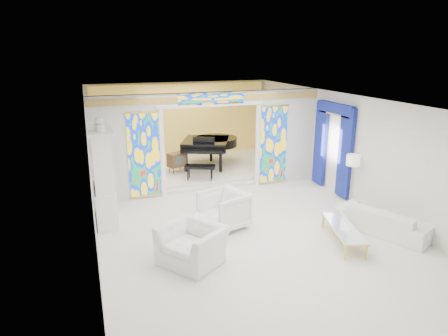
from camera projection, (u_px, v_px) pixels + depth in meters
name	position (u px, v px, depth m)	size (l,w,h in m)	color
floor	(234.00, 213.00, 10.61)	(12.00, 12.00, 0.00)	white
ceiling	(235.00, 100.00, 9.76)	(7.00, 12.00, 0.02)	white
wall_back	(181.00, 121.00, 15.62)	(7.00, 0.02, 3.00)	silver
wall_front	(411.00, 283.00, 4.75)	(7.00, 0.02, 3.00)	silver
wall_left	(91.00, 172.00, 9.09)	(0.02, 12.00, 3.00)	silver
wall_right	(350.00, 148.00, 11.29)	(0.02, 12.00, 3.00)	silver
partition_wall	(211.00, 137.00, 11.95)	(7.00, 0.22, 3.00)	silver
stained_glass_left	(144.00, 155.00, 11.32)	(0.90, 0.04, 2.40)	gold
stained_glass_right	(273.00, 145.00, 12.60)	(0.90, 0.04, 2.40)	gold
stained_glass_transom	(212.00, 99.00, 11.53)	(2.00, 0.04, 0.34)	gold
alcove_platform	(194.00, 169.00, 14.30)	(6.80, 3.80, 0.18)	white
gold_curtain_back	(181.00, 122.00, 15.51)	(6.70, 0.10, 2.90)	#FDD058
chandelier	(199.00, 100.00, 13.58)	(0.48, 0.48, 0.30)	gold
blue_drapes	(333.00, 141.00, 11.87)	(0.14, 1.85, 2.65)	navy
china_cabinet	(103.00, 177.00, 9.81)	(0.56, 1.46, 2.72)	white
armchair_left	(192.00, 245.00, 8.06)	(1.21, 1.05, 0.78)	white
armchair_right	(224.00, 210.00, 9.65)	(0.98, 1.00, 0.91)	white
sofa	(384.00, 220.00, 9.44)	(2.15, 0.84, 0.63)	silver
side_table	(196.00, 225.00, 9.10)	(0.48, 0.48, 0.52)	white
vase	(196.00, 214.00, 9.02)	(0.17, 0.17, 0.18)	white
coffee_table	(344.00, 228.00, 8.90)	(0.98, 1.78, 0.38)	white
floor_lamp	(353.00, 163.00, 10.74)	(0.41, 0.41, 1.47)	gold
grand_piano	(210.00, 144.00, 14.19)	(2.61, 3.04, 1.18)	black
tv_console	(177.00, 160.00, 13.47)	(0.67, 0.56, 0.66)	#53381E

